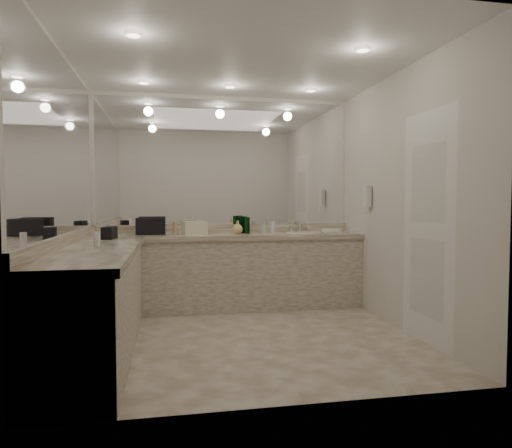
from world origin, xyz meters
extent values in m
plane|color=beige|center=(0.00, 0.00, 0.00)|extent=(3.20, 3.20, 0.00)
plane|color=white|center=(0.00, 0.00, 2.60)|extent=(3.20, 3.20, 0.00)
cube|color=silver|center=(0.00, 1.50, 1.30)|extent=(3.20, 0.02, 2.60)
cube|color=silver|center=(-1.60, 0.00, 1.30)|extent=(0.02, 3.00, 2.60)
cube|color=silver|center=(1.60, 0.00, 1.30)|extent=(0.02, 3.00, 2.60)
cube|color=beige|center=(0.00, 1.20, 0.42)|extent=(3.20, 0.60, 0.84)
cube|color=beige|center=(0.00, 1.19, 0.87)|extent=(3.20, 0.64, 0.06)
cube|color=beige|center=(-1.30, -0.30, 0.42)|extent=(0.60, 2.40, 0.84)
cube|color=beige|center=(-1.29, -0.30, 0.87)|extent=(0.64, 2.42, 0.06)
cube|color=beige|center=(0.00, 1.48, 0.95)|extent=(3.20, 0.04, 0.10)
cube|color=beige|center=(-1.58, 0.00, 0.95)|extent=(0.04, 3.00, 0.10)
cube|color=white|center=(0.00, 1.49, 1.77)|extent=(3.12, 0.01, 1.55)
cube|color=white|center=(-1.59, 0.00, 1.77)|extent=(0.01, 2.92, 1.55)
cylinder|color=white|center=(0.95, 1.20, 0.90)|extent=(0.44, 0.44, 0.03)
cube|color=silver|center=(0.95, 1.41, 0.97)|extent=(0.24, 0.16, 0.14)
cube|color=white|center=(1.56, 0.70, 1.35)|extent=(0.06, 0.10, 0.24)
cube|color=white|center=(1.59, -0.50, 1.05)|extent=(0.02, 0.82, 2.10)
cube|color=black|center=(-0.90, 1.26, 0.99)|extent=(0.34, 0.22, 0.19)
cube|color=black|center=(-1.30, 0.67, 0.97)|extent=(0.14, 0.25, 0.13)
cube|color=beige|center=(-0.40, 1.20, 0.98)|extent=(0.31, 0.25, 0.16)
cube|color=white|center=(1.32, 1.23, 0.92)|extent=(0.24, 0.18, 0.04)
cylinder|color=white|center=(-1.30, -0.18, 0.96)|extent=(0.05, 0.05, 0.13)
imported|color=white|center=(-0.83, 1.23, 0.99)|extent=(0.08, 0.08, 0.19)
imported|color=silver|center=(-0.41, 1.19, 0.99)|extent=(0.10, 0.10, 0.19)
imported|color=#F4C47F|center=(0.12, 1.20, 0.98)|extent=(0.13, 0.13, 0.16)
cylinder|color=#0A4E1C|center=(0.24, 1.21, 1.00)|extent=(0.06, 0.06, 0.20)
cylinder|color=#0A4E1C|center=(0.17, 1.28, 1.00)|extent=(0.07, 0.07, 0.20)
cylinder|color=#0A4E1C|center=(0.22, 1.31, 1.00)|extent=(0.07, 0.07, 0.20)
cylinder|color=#0A4E1C|center=(0.20, 1.33, 1.00)|extent=(0.07, 0.07, 0.20)
cylinder|color=#3F3F4C|center=(0.22, 1.32, 0.94)|extent=(0.04, 0.04, 0.07)
cylinder|color=#F2D84C|center=(-0.29, 1.26, 0.95)|extent=(0.05, 0.05, 0.11)
cylinder|color=#E0B28C|center=(-0.62, 1.32, 0.96)|extent=(0.05, 0.05, 0.13)
cylinder|color=#F2D84C|center=(-0.84, 1.32, 0.94)|extent=(0.05, 0.05, 0.08)
cylinder|color=silver|center=(0.56, 1.26, 0.97)|extent=(0.06, 0.06, 0.14)
cylinder|color=silver|center=(0.43, 1.16, 0.96)|extent=(0.06, 0.06, 0.12)
camera|label=1|loc=(-0.68, -4.22, 1.29)|focal=32.00mm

